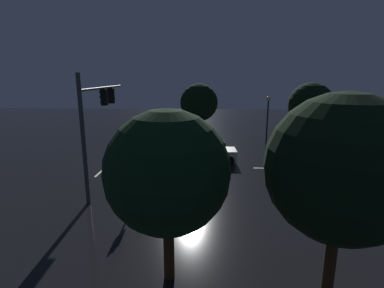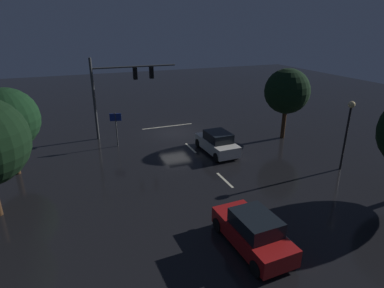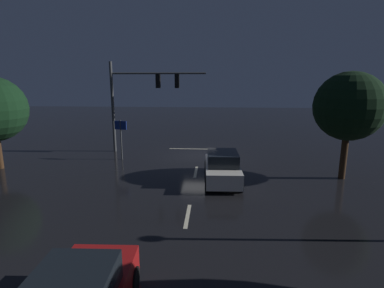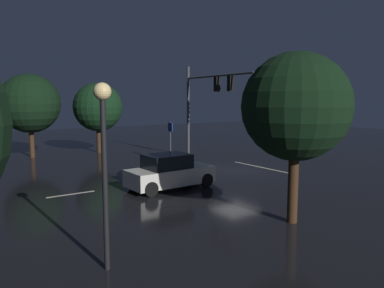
# 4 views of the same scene
# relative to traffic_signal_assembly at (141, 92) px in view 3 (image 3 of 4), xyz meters

# --- Properties ---
(ground_plane) EXTENTS (80.00, 80.00, 0.00)m
(ground_plane) POSITION_rel_traffic_signal_assembly_xyz_m (-4.40, 0.97, -4.63)
(ground_plane) COLOR black
(traffic_signal_assembly) EXTENTS (7.19, 0.47, 6.84)m
(traffic_signal_assembly) POSITION_rel_traffic_signal_assembly_xyz_m (0.00, 0.00, 0.00)
(traffic_signal_assembly) COLOR #383A3D
(traffic_signal_assembly) RESTS_ON ground_plane
(lane_dash_far) EXTENTS (0.16, 2.20, 0.01)m
(lane_dash_far) POSITION_rel_traffic_signal_assembly_xyz_m (-4.40, 4.97, -4.63)
(lane_dash_far) COLOR beige
(lane_dash_far) RESTS_ON ground_plane
(lane_dash_mid) EXTENTS (0.16, 2.20, 0.01)m
(lane_dash_mid) POSITION_rel_traffic_signal_assembly_xyz_m (-4.40, 10.97, -4.63)
(lane_dash_mid) COLOR beige
(lane_dash_mid) RESTS_ON ground_plane
(stop_bar) EXTENTS (5.00, 0.16, 0.01)m
(stop_bar) POSITION_rel_traffic_signal_assembly_xyz_m (-4.40, -1.19, -4.63)
(stop_bar) COLOR beige
(stop_bar) RESTS_ON ground_plane
(car_approaching) EXTENTS (2.03, 4.42, 1.70)m
(car_approaching) POSITION_rel_traffic_signal_assembly_xyz_m (-5.95, 6.59, -3.83)
(car_approaching) COLOR silver
(car_approaching) RESTS_ON ground_plane
(route_sign) EXTENTS (0.89, 0.26, 2.79)m
(route_sign) POSITION_rel_traffic_signal_assembly_xyz_m (0.96, 2.39, -2.62)
(route_sign) COLOR #383A3D
(route_sign) RESTS_ON ground_plane
(tree_left_near) EXTENTS (3.75, 3.75, 5.97)m
(tree_left_near) POSITION_rel_traffic_signal_assembly_xyz_m (-12.75, 5.60, -0.55)
(tree_left_near) COLOR #382314
(tree_left_near) RESTS_ON ground_plane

